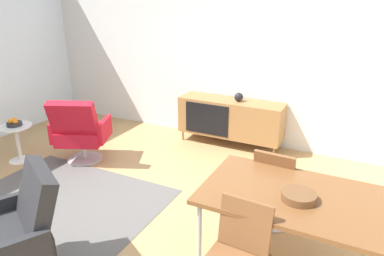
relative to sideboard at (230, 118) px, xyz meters
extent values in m
plane|color=tan|center=(-0.36, -2.30, -0.44)|extent=(8.32, 8.32, 0.00)
cube|color=silver|center=(-0.36, 0.30, 0.96)|extent=(6.80, 0.12, 2.80)
cube|color=olive|center=(0.00, 0.00, 0.00)|extent=(1.60, 0.44, 0.56)
cube|color=black|center=(-0.30, -0.22, 0.00)|extent=(0.70, 0.01, 0.48)
cylinder|color=olive|center=(-0.74, -0.17, -0.36)|extent=(0.03, 0.03, 0.16)
cylinder|color=olive|center=(0.74, -0.17, -0.36)|extent=(0.03, 0.03, 0.16)
cylinder|color=olive|center=(-0.74, 0.17, -0.36)|extent=(0.03, 0.03, 0.16)
cylinder|color=olive|center=(0.74, 0.17, -0.36)|extent=(0.03, 0.03, 0.16)
ellipsoid|color=black|center=(0.12, 0.00, 0.35)|extent=(0.13, 0.13, 0.13)
cube|color=brown|center=(1.49, -2.32, 0.28)|extent=(1.60, 0.90, 0.04)
cylinder|color=#B7B7BC|center=(0.77, -2.71, -0.09)|extent=(0.04, 0.04, 0.70)
cylinder|color=#B7B7BC|center=(0.77, -1.93, -0.09)|extent=(0.04, 0.04, 0.70)
cylinder|color=brown|center=(1.44, -2.39, 0.33)|extent=(0.26, 0.26, 0.06)
cube|color=brown|center=(1.15, -2.76, 0.23)|extent=(0.38, 0.11, 0.38)
cube|color=brown|center=(1.14, -1.70, 0.01)|extent=(0.42, 0.42, 0.05)
cube|color=brown|center=(1.13, -1.88, 0.23)|extent=(0.38, 0.11, 0.38)
cylinder|color=#B7B7BC|center=(1.14, -1.70, -0.23)|extent=(0.04, 0.04, 0.42)
cylinder|color=#B7B7BC|center=(1.14, -1.70, -0.43)|extent=(0.36, 0.36, 0.01)
cube|color=red|center=(-1.65, -1.44, -0.06)|extent=(0.78, 0.76, 0.20)
cube|color=red|center=(-1.55, -1.66, 0.25)|extent=(0.66, 0.49, 0.51)
cube|color=red|center=(-1.35, -1.31, 0.02)|extent=(0.26, 0.48, 0.28)
cube|color=red|center=(-1.95, -1.57, 0.02)|extent=(0.26, 0.48, 0.28)
cylinder|color=#B7B7BC|center=(-1.65, -1.44, -0.30)|extent=(0.06, 0.06, 0.28)
cylinder|color=#B7B7BC|center=(-1.65, -1.44, -0.43)|extent=(0.48, 0.48, 0.02)
cube|color=#262628|center=(-0.53, -3.42, -0.06)|extent=(0.80, 0.78, 0.20)
cube|color=#262628|center=(-0.41, -3.21, 0.25)|extent=(0.66, 0.52, 0.51)
cube|color=#262628|center=(-0.82, -3.26, 0.02)|extent=(0.30, 0.47, 0.28)
cylinder|color=white|center=(-2.45, -1.87, 0.07)|extent=(0.44, 0.44, 0.02)
cylinder|color=white|center=(-2.45, -1.87, -0.19)|extent=(0.05, 0.05, 0.50)
cone|color=white|center=(-2.45, -1.87, -0.43)|extent=(0.32, 0.32, 0.02)
cylinder|color=#262628|center=(-2.45, -1.87, 0.11)|extent=(0.20, 0.20, 0.05)
sphere|color=orange|center=(-2.41, -1.88, 0.15)|extent=(0.07, 0.07, 0.07)
sphere|color=orange|center=(-2.47, -1.84, 0.15)|extent=(0.07, 0.07, 0.07)
sphere|color=orange|center=(-2.47, -1.90, 0.15)|extent=(0.07, 0.07, 0.07)
cube|color=#595654|center=(-1.09, -2.43, -0.44)|extent=(2.20, 1.70, 0.01)
camera|label=1|loc=(1.73, -4.75, 1.72)|focal=32.33mm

